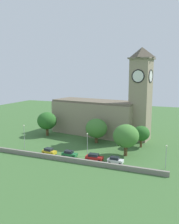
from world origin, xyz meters
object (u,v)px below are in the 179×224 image
at_px(car_white, 115,160).
at_px(car_yellow, 49,151).
at_px(tree_riverside_east, 126,136).
at_px(tree_churchyard, 47,121).
at_px(church, 103,113).
at_px(streetlamp_west_end, 24,133).
at_px(tree_riverside_west, 96,128).
at_px(car_red, 94,157).
at_px(streetlamp_west_mid, 87,141).
at_px(streetlamp_central, 166,153).
at_px(tree_by_tower, 141,133).
at_px(car_green, 69,154).

bearing_deg(car_white, car_yellow, -178.67).
bearing_deg(tree_riverside_east, car_white, -98.99).
bearing_deg(tree_churchyard, car_yellow, -56.87).
xyz_separation_m(church, car_yellow, (-7.11, -27.62, -7.41)).
bearing_deg(streetlamp_west_end, tree_riverside_west, 38.45).
xyz_separation_m(car_red, streetlamp_west_mid, (-3.06, 2.69, 3.54)).
relative_size(streetlamp_west_end, streetlamp_central, 1.26).
bearing_deg(car_red, church, 103.56).
height_order(car_yellow, car_red, car_yellow).
bearing_deg(tree_churchyard, car_white, -29.62).
bearing_deg(car_red, tree_churchyard, 144.98).
bearing_deg(streetlamp_central, car_yellow, -177.17).
distance_m(church, car_yellow, 29.47).
bearing_deg(streetlamp_central, car_red, -176.22).
bearing_deg(streetlamp_west_mid, tree_churchyard, 145.91).
height_order(tree_by_tower, tree_riverside_east, tree_riverside_east).
distance_m(streetlamp_west_mid, tree_by_tower, 18.73).
relative_size(car_red, streetlamp_central, 0.79).
bearing_deg(car_red, streetlamp_central, 3.78).
bearing_deg(car_green, car_white, 0.31).
height_order(car_yellow, tree_riverside_west, tree_riverside_west).
distance_m(car_white, tree_churchyard, 36.54).
bearing_deg(car_yellow, tree_riverside_west, 62.26).
xyz_separation_m(car_yellow, streetlamp_west_mid, (10.62, 3.06, 3.54)).
bearing_deg(tree_churchyard, church, 25.88).
xyz_separation_m(car_white, streetlamp_west_mid, (-8.90, 2.61, 3.60)).
height_order(church, streetlamp_west_mid, church).
xyz_separation_m(streetlamp_west_mid, tree_riverside_east, (9.99, 4.25, 1.25)).
relative_size(car_white, tree_churchyard, 0.46).
distance_m(car_yellow, car_white, 19.52).
bearing_deg(streetlamp_west_end, streetlamp_central, -0.14).
relative_size(car_white, tree_riverside_east, 0.45).
height_order(car_white, tree_churchyard, tree_churchyard).
xyz_separation_m(tree_riverside_west, tree_churchyard, (-20.49, 2.18, 0.63)).
height_order(car_red, streetlamp_central, streetlamp_central).
bearing_deg(streetlamp_central, tree_churchyard, 159.06).
height_order(car_yellow, streetlamp_west_end, streetlamp_west_end).
bearing_deg(streetlamp_west_mid, tree_riverside_east, 23.06).
relative_size(church, streetlamp_west_end, 5.13).
xyz_separation_m(streetlamp_west_end, tree_churchyard, (-2.23, 16.68, 0.62)).
relative_size(car_green, tree_by_tower, 0.62).
bearing_deg(streetlamp_central, tree_riverside_west, 148.00).
height_order(streetlamp_west_end, tree_by_tower, streetlamp_west_end).
bearing_deg(church, streetlamp_central, -46.45).
distance_m(streetlamp_west_mid, tree_riverside_east, 10.92).
distance_m(car_green, tree_by_tower, 23.93).
relative_size(tree_by_tower, tree_riverside_east, 0.76).
bearing_deg(streetlamp_central, church, 133.55).
height_order(car_yellow, tree_by_tower, tree_by_tower).
xyz_separation_m(tree_riverside_west, tree_by_tower, (14.79, 0.67, -0.51)).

